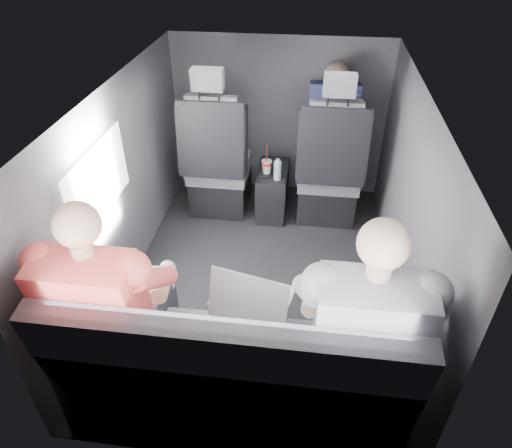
# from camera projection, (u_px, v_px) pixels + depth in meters

# --- Properties ---
(floor) EXTENTS (2.60, 2.60, 0.00)m
(floor) POSITION_uv_depth(u_px,v_px,m) (260.00, 278.00, 3.24)
(floor) COLOR black
(floor) RESTS_ON ground
(ceiling) EXTENTS (2.60, 2.60, 0.00)m
(ceiling) POSITION_uv_depth(u_px,v_px,m) (261.00, 92.00, 2.46)
(ceiling) COLOR #B2B2AD
(ceiling) RESTS_ON panel_back
(panel_left) EXTENTS (0.02, 2.60, 1.35)m
(panel_left) POSITION_uv_depth(u_px,v_px,m) (122.00, 189.00, 2.94)
(panel_left) COLOR #56565B
(panel_left) RESTS_ON floor
(panel_right) EXTENTS (0.02, 2.60, 1.35)m
(panel_right) POSITION_uv_depth(u_px,v_px,m) (408.00, 208.00, 2.75)
(panel_right) COLOR #56565B
(panel_right) RESTS_ON floor
(panel_front) EXTENTS (1.80, 0.02, 1.35)m
(panel_front) POSITION_uv_depth(u_px,v_px,m) (279.00, 118.00, 3.90)
(panel_front) COLOR #56565B
(panel_front) RESTS_ON floor
(panel_back) EXTENTS (1.80, 0.02, 1.35)m
(panel_back) POSITION_uv_depth(u_px,v_px,m) (221.00, 373.00, 1.80)
(panel_back) COLOR #56565B
(panel_back) RESTS_ON floor
(side_window) EXTENTS (0.02, 0.75, 0.42)m
(side_window) POSITION_uv_depth(u_px,v_px,m) (99.00, 182.00, 2.57)
(side_window) COLOR white
(side_window) RESTS_ON panel_left
(seatbelt) EXTENTS (0.35, 0.11, 0.59)m
(seatbelt) POSITION_uv_depth(u_px,v_px,m) (334.00, 138.00, 3.27)
(seatbelt) COLOR black
(seatbelt) RESTS_ON front_seat_right
(front_seat_left) EXTENTS (0.52, 0.58, 1.26)m
(front_seat_left) POSITION_uv_depth(u_px,v_px,m) (218.00, 168.00, 3.73)
(front_seat_left) COLOR black
(front_seat_left) RESTS_ON floor
(front_seat_right) EXTENTS (0.52, 0.58, 1.26)m
(front_seat_right) POSITION_uv_depth(u_px,v_px,m) (329.00, 175.00, 3.64)
(front_seat_right) COLOR black
(front_seat_right) RESTS_ON floor
(center_console) EXTENTS (0.24, 0.48, 0.41)m
(center_console) POSITION_uv_depth(u_px,v_px,m) (273.00, 190.00, 3.83)
(center_console) COLOR black
(center_console) RESTS_ON floor
(rear_bench) EXTENTS (1.60, 0.57, 0.92)m
(rear_bench) POSITION_uv_depth(u_px,v_px,m) (234.00, 379.00, 2.21)
(rear_bench) COLOR slate
(rear_bench) RESTS_ON floor
(soda_cup) EXTENTS (0.08, 0.08, 0.25)m
(soda_cup) POSITION_uv_depth(u_px,v_px,m) (267.00, 167.00, 3.63)
(soda_cup) COLOR white
(soda_cup) RESTS_ON center_console
(water_bottle) EXTENTS (0.06, 0.06, 0.17)m
(water_bottle) POSITION_uv_depth(u_px,v_px,m) (277.00, 170.00, 3.55)
(water_bottle) COLOR #A8CDE3
(water_bottle) RESTS_ON center_console
(laptop_white) EXTENTS (0.36, 0.34, 0.25)m
(laptop_white) POSITION_uv_depth(u_px,v_px,m) (116.00, 283.00, 2.28)
(laptop_white) COLOR white
(laptop_white) RESTS_ON passenger_rear_left
(laptop_silver) EXTENTS (0.42, 0.41, 0.27)m
(laptop_silver) POSITION_uv_depth(u_px,v_px,m) (251.00, 298.00, 2.19)
(laptop_silver) COLOR #B5B5BA
(laptop_silver) RESTS_ON rear_bench
(laptop_black) EXTENTS (0.40, 0.40, 0.25)m
(laptop_black) POSITION_uv_depth(u_px,v_px,m) (355.00, 296.00, 2.20)
(laptop_black) COLOR black
(laptop_black) RESTS_ON passenger_rear_right
(passenger_rear_left) EXTENTS (0.53, 0.65, 1.27)m
(passenger_rear_left) POSITION_uv_depth(u_px,v_px,m) (112.00, 304.00, 2.15)
(passenger_rear_left) COLOR #333238
(passenger_rear_left) RESTS_ON rear_bench
(passenger_rear_right) EXTENTS (0.55, 0.66, 1.30)m
(passenger_rear_right) POSITION_uv_depth(u_px,v_px,m) (361.00, 326.00, 2.02)
(passenger_rear_right) COLOR navy
(passenger_rear_right) RESTS_ON rear_bench
(passenger_front_right) EXTENTS (0.39, 0.39, 0.78)m
(passenger_front_right) POSITION_uv_depth(u_px,v_px,m) (332.00, 122.00, 3.65)
(passenger_front_right) COLOR navy
(passenger_front_right) RESTS_ON front_seat_right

